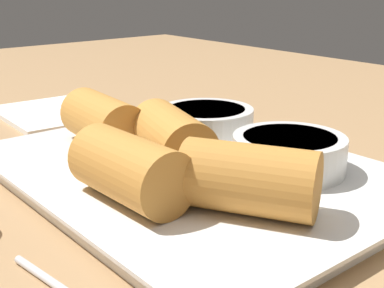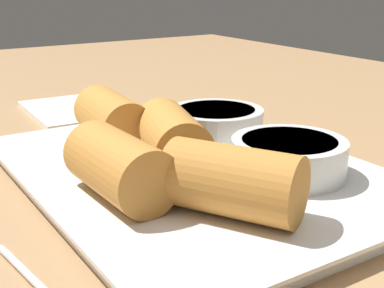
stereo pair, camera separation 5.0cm
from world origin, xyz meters
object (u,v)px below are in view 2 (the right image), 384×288
dipping_bowl_far (289,156)px  napkin (79,109)px  serving_plate (192,174)px  dipping_bowl_near (216,122)px

dipping_bowl_far → napkin: bearing=-172.8°
dipping_bowl_far → napkin: dipping_bowl_far is taller
serving_plate → dipping_bowl_near: dipping_bowl_near is taller
dipping_bowl_near → napkin: dipping_bowl_near is taller
dipping_bowl_far → napkin: size_ratio=0.62×
napkin → dipping_bowl_far: bearing=7.2°
dipping_bowl_near → dipping_bowl_far: (11.34, -0.90, 0.00)cm
serving_plate → napkin: serving_plate is taller
serving_plate → dipping_bowl_far: 8.34cm
serving_plate → dipping_bowl_near: bearing=130.8°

